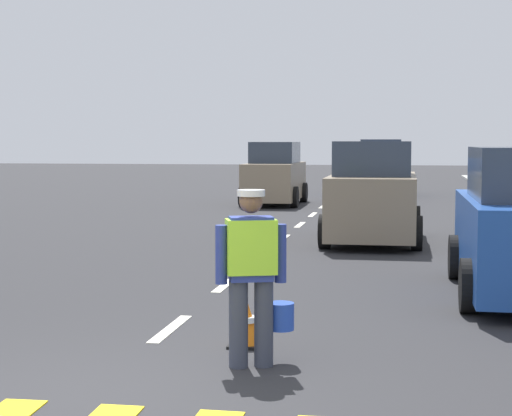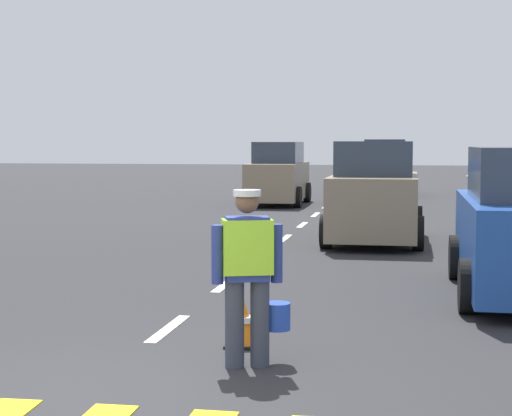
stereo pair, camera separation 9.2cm
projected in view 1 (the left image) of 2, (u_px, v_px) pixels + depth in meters
ground_plane at (323, 206)px, 27.46m from camera, size 96.00×96.00×0.00m
lane_center_line at (334, 198)px, 31.59m from camera, size 0.14×46.40×0.01m
road_worker at (253, 269)px, 7.86m from camera, size 0.70×0.53×1.67m
traffic_cone_near at (247, 323)px, 8.69m from camera, size 0.36×0.36×0.49m
car_oncoming_second at (275, 176)px, 28.17m from camera, size 1.89×4.05×2.09m
car_outgoing_far at (381, 169)px, 33.05m from camera, size 1.99×4.24×2.19m
car_outgoing_ahead at (373, 195)px, 17.63m from camera, size 2.01×4.07×2.12m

